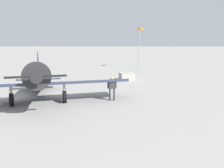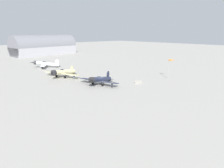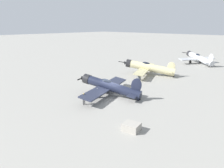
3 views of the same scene
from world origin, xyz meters
name	(u,v)px [view 3 (image 3 of 3)]	position (x,y,z in m)	size (l,w,h in m)	color
ground_plane	(112,96)	(0.00, 0.00, 0.00)	(400.00, 400.00, 0.00)	gray
airplane_foreground	(109,86)	(0.15, -0.47, 1.42)	(11.49, 9.64, 3.19)	#1E2338
airplane_mid_apron	(148,67)	(-14.72, -3.54, 1.56)	(12.22, 11.17, 3.02)	beige
airplane_far_line	(199,58)	(-34.32, -0.74, 1.54)	(9.62, 10.38, 3.29)	#B7BABF
ground_crew_mechanic	(84,98)	(4.95, -0.37, 0.95)	(0.60, 0.30, 1.57)	#2D2D33
equipment_crate	(131,127)	(6.25, 8.34, 0.37)	(1.60, 1.80, 0.74)	#9E998E
fuel_drum	(139,78)	(-10.07, -2.39, 0.47)	(0.63, 0.63, 0.94)	#474C56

